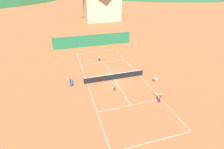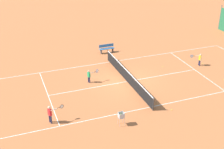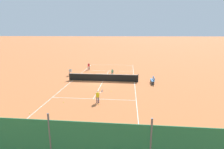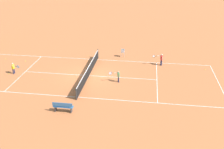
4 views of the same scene
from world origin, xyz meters
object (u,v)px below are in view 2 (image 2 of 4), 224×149
object	(u,v)px
player_near_service	(199,59)
tennis_ball_alley_right	(163,66)
tennis_ball_service_box	(202,64)
tennis_ball_by_net_left	(172,110)
tennis_ball_far_corner	(224,79)
courtside_bench	(107,48)
tennis_net	(127,76)
player_far_service	(50,113)
ball_hopper	(121,116)
player_far_baseline	(90,75)

from	to	relation	value
player_near_service	tennis_ball_alley_right	size ratio (longest dim) A/B	16.94
tennis_ball_service_box	tennis_ball_by_net_left	world-z (taller)	same
tennis_ball_far_corner	courtside_bench	world-z (taller)	courtside_bench
tennis_ball_alley_right	tennis_ball_far_corner	bearing A→B (deg)	40.98
tennis_net	tennis_ball_service_box	xyz separation A→B (m)	(-0.76, 7.75, -0.47)
tennis_net	player_near_service	xyz separation A→B (m)	(-0.62, 7.23, 0.16)
tennis_ball_by_net_left	player_far_service	bearing A→B (deg)	-100.34
tennis_ball_far_corner	courtside_bench	bearing A→B (deg)	-141.44
tennis_ball_far_corner	courtside_bench	distance (m)	11.33
courtside_bench	ball_hopper	bearing A→B (deg)	-15.24
player_far_baseline	tennis_ball_alley_right	xyz separation A→B (m)	(-0.56, 6.96, -0.61)
tennis_ball_service_box	courtside_bench	bearing A→B (deg)	-127.60
tennis_ball_far_corner	courtside_bench	xyz separation A→B (m)	(-8.85, -7.06, 0.42)
tennis_net	tennis_ball_alley_right	size ratio (longest dim) A/B	139.09
player_far_baseline	tennis_ball_by_net_left	bearing A→B (deg)	34.76
tennis_ball_far_corner	tennis_ball_by_net_left	bearing A→B (deg)	-68.79
player_far_service	ball_hopper	world-z (taller)	player_far_service
tennis_net	tennis_ball_service_box	distance (m)	7.80
tennis_ball_service_box	tennis_ball_far_corner	xyz separation A→B (m)	(3.27, -0.19, 0.00)
tennis_ball_service_box	tennis_ball_by_net_left	bearing A→B (deg)	-48.71
tennis_ball_alley_right	player_near_service	bearing A→B (deg)	74.51
tennis_net	player_far_baseline	world-z (taller)	player_far_baseline
player_far_baseline	tennis_ball_alley_right	world-z (taller)	player_far_baseline
tennis_net	courtside_bench	world-z (taller)	tennis_net
player_far_service	tennis_ball_far_corner	xyz separation A→B (m)	(-0.99, 14.37, -0.70)
tennis_ball_by_net_left	ball_hopper	world-z (taller)	ball_hopper
courtside_bench	player_far_baseline	bearing A→B (deg)	-32.02
tennis_ball_service_box	player_near_service	bearing A→B (deg)	-74.41
player_near_service	tennis_ball_far_corner	xyz separation A→B (m)	(3.13, 0.33, -0.62)
tennis_ball_service_box	tennis_ball_alley_right	size ratio (longest dim) A/B	1.00
tennis_ball_alley_right	courtside_bench	distance (m)	6.04
tennis_net	tennis_ball_alley_right	world-z (taller)	tennis_net
player_near_service	tennis_ball_by_net_left	world-z (taller)	player_near_service
tennis_ball_far_corner	tennis_ball_by_net_left	xyz separation A→B (m)	(2.46, -6.34, 0.00)
courtside_bench	tennis_ball_service_box	bearing A→B (deg)	52.40
player_far_baseline	tennis_ball_alley_right	size ratio (longest dim) A/B	16.52
tennis_ball_service_box	tennis_ball_by_net_left	xyz separation A→B (m)	(5.73, -6.53, 0.00)
player_far_baseline	tennis_ball_service_box	size ratio (longest dim) A/B	16.52
player_far_baseline	courtside_bench	world-z (taller)	player_far_baseline
tennis_ball_service_box	ball_hopper	world-z (taller)	ball_hopper
tennis_ball_service_box	courtside_bench	size ratio (longest dim) A/B	0.04
tennis_net	player_far_baseline	size ratio (longest dim) A/B	8.42
player_far_baseline	tennis_ball_service_box	distance (m)	10.65
player_far_service	tennis_net	bearing A→B (deg)	117.22
player_far_baseline	tennis_ball_far_corner	xyz separation A→B (m)	(3.45, 10.44, -0.61)
player_near_service	tennis_ball_by_net_left	bearing A→B (deg)	-47.09
player_far_baseline	tennis_ball_alley_right	distance (m)	7.01
tennis_ball_by_net_left	courtside_bench	world-z (taller)	courtside_bench
tennis_net	player_far_service	xyz separation A→B (m)	(3.50, -6.81, 0.23)
player_far_service	tennis_ball_alley_right	xyz separation A→B (m)	(-5.00, 10.89, -0.70)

